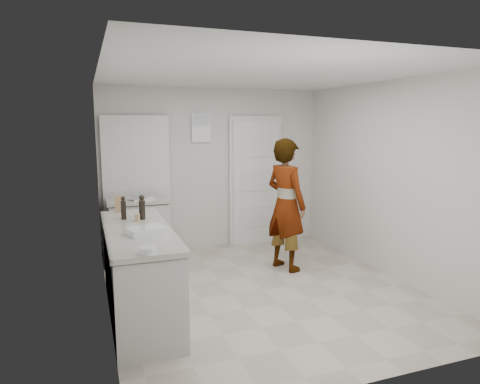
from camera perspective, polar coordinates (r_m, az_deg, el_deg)
name	(u,v)px	position (r m, az deg, el deg)	size (l,w,h in m)	color
ground	(262,289)	(5.24, 2.95, -12.85)	(4.00, 4.00, 0.00)	#AAA08F
room_shell	(204,184)	(6.72, -4.83, 1.07)	(4.00, 4.00, 4.00)	beige
main_counter	(139,275)	(4.57, -13.30, -10.76)	(0.64, 1.96, 0.93)	#BABAB5
side_counter	(139,233)	(6.25, -13.38, -5.32)	(0.84, 0.61, 0.93)	#BABAB5
person	(286,205)	(5.76, 6.14, -1.70)	(0.65, 0.43, 1.77)	silver
cake_mix_box	(120,204)	(5.27, -15.73, -1.50)	(0.12, 0.05, 0.19)	#96704B
spice_jar	(138,218)	(4.71, -13.51, -3.34)	(0.05, 0.05, 0.08)	tan
oil_cruet_a	(142,208)	(4.77, -12.94, -2.07)	(0.07, 0.07, 0.27)	black
oil_cruet_b	(123,208)	(4.83, -15.28, -2.11)	(0.06, 0.06, 0.25)	black
baking_dish	(146,231)	(4.18, -12.38, -5.05)	(0.40, 0.33, 0.06)	silver
egg_bowl	(148,250)	(3.55, -12.21, -7.58)	(0.14, 0.14, 0.06)	silver
papers	(144,199)	(6.05, -12.72, -0.93)	(0.26, 0.33, 0.01)	white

